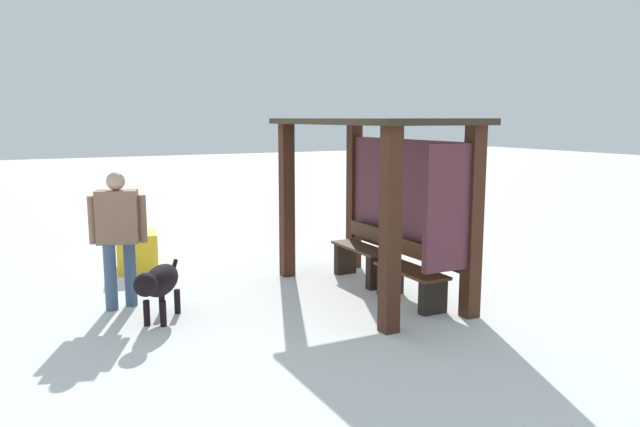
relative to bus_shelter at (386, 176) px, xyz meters
The scene contains 7 objects.
ground_plane 1.52m from the bus_shelter, 117.56° to the right, with size 60.00×60.00×0.00m, color white.
bus_shelter is the anchor object (origin of this frame).
bench_left_inside 1.34m from the bus_shelter, behind, with size 1.06×0.35×0.76m.
bench_center_inside 1.29m from the bus_shelter, 10.17° to the left, with size 1.06×0.39×0.71m.
person_walking 3.25m from the bus_shelter, 106.94° to the right, with size 0.38×0.65×1.60m.
dog 2.98m from the bus_shelter, 94.66° to the right, with size 0.90×0.68×0.64m.
grit_bin 3.90m from the bus_shelter, 136.65° to the right, with size 0.70×0.56×0.56m, color yellow.
Camera 1 is at (6.36, -3.95, 2.21)m, focal length 34.02 mm.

